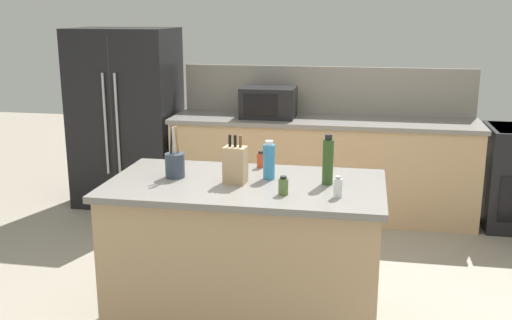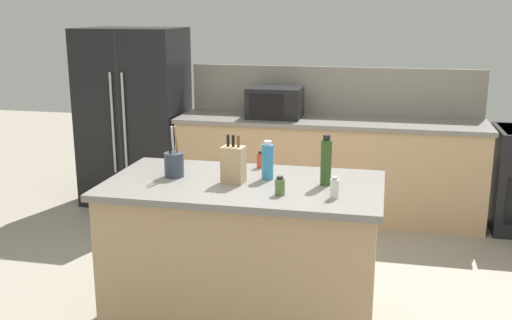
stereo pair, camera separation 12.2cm
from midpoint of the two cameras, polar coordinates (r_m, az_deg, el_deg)
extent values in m
cube|color=tan|center=(5.77, 7.47, -0.94)|extent=(2.84, 0.62, 0.90)
cube|color=gray|center=(5.66, 7.63, 3.65)|extent=(2.88, 0.66, 0.04)
cube|color=gray|center=(5.93, 7.97, 6.57)|extent=(2.84, 0.03, 0.46)
cube|color=tan|center=(3.74, -0.22, -9.34)|extent=(1.59, 0.83, 0.90)
cube|color=gray|center=(3.58, -0.22, -2.44)|extent=(1.65, 0.89, 0.04)
cube|color=black|center=(6.19, -10.93, 4.08)|extent=(0.99, 0.72, 1.76)
cube|color=#2D2D2D|center=(5.87, -12.31, 3.45)|extent=(0.01, 0.00, 1.68)
cylinder|color=#ADB2B7|center=(5.88, -12.92, 3.44)|extent=(0.02, 0.02, 0.97)
cylinder|color=#ADB2B7|center=(5.83, -11.84, 3.40)|extent=(0.02, 0.02, 0.97)
cube|color=black|center=(5.70, 2.42, 5.51)|extent=(0.51, 0.38, 0.29)
cube|color=black|center=(5.52, 1.60, 5.23)|extent=(0.31, 0.01, 0.20)
cube|color=tan|center=(3.54, -1.18, -0.47)|extent=(0.14, 0.11, 0.22)
cylinder|color=black|center=(3.51, -1.69, 1.86)|extent=(0.02, 0.02, 0.07)
cylinder|color=black|center=(3.50, -1.19, 1.82)|extent=(0.02, 0.02, 0.07)
cylinder|color=brown|center=(3.49, -0.69, 1.79)|extent=(0.02, 0.02, 0.07)
cylinder|color=#333D4C|center=(3.70, -6.88, -0.46)|extent=(0.12, 0.12, 0.15)
cylinder|color=olive|center=(3.67, -6.68, 1.91)|extent=(0.01, 0.05, 0.18)
cylinder|color=black|center=(3.68, -7.19, 1.91)|extent=(0.01, 0.05, 0.18)
cylinder|color=#B2B2B7|center=(3.65, -7.00, 1.83)|extent=(0.01, 0.03, 0.18)
cylinder|color=#2D4C1E|center=(3.52, 7.66, -0.26)|extent=(0.06, 0.06, 0.27)
cylinder|color=black|center=(3.49, 7.75, 2.12)|extent=(0.04, 0.04, 0.03)
cylinder|color=#3384BC|center=(3.62, 2.07, -0.19)|extent=(0.07, 0.07, 0.21)
cylinder|color=white|center=(3.59, 2.08, 1.65)|extent=(0.05, 0.05, 0.03)
cylinder|color=#567038|center=(3.33, 3.34, -2.58)|extent=(0.06, 0.06, 0.09)
cylinder|color=black|center=(3.32, 3.35, -1.70)|extent=(0.04, 0.04, 0.02)
cylinder|color=#B73D1E|center=(3.89, 1.33, -0.05)|extent=(0.05, 0.05, 0.09)
cylinder|color=black|center=(3.88, 1.34, 0.73)|extent=(0.03, 0.03, 0.02)
cylinder|color=silver|center=(3.30, 8.53, -2.74)|extent=(0.05, 0.05, 0.11)
cylinder|color=#B2B2B7|center=(3.28, 8.57, -1.74)|extent=(0.03, 0.03, 0.02)
camera|label=1|loc=(0.06, -89.10, 0.23)|focal=42.00mm
camera|label=2|loc=(0.06, 90.90, -0.23)|focal=42.00mm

